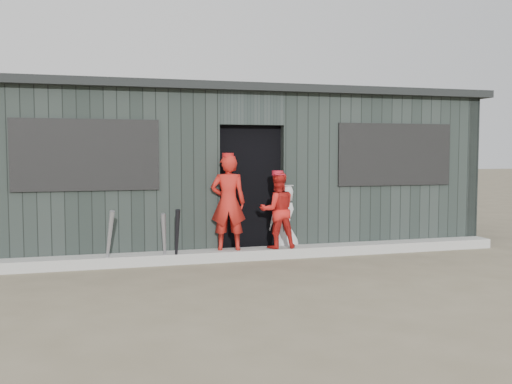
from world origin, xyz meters
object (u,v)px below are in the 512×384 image
object	(u,v)px
bat_left	(109,239)
bat_mid	(164,239)
bat_right	(177,237)
player_red_right	(277,210)
dugout	(229,169)
player_grey_back	(286,218)
player_red_left	(228,203)

from	to	relation	value
bat_left	bat_mid	distance (m)	0.75
bat_left	bat_mid	bearing A→B (deg)	1.35
bat_right	player_red_right	size ratio (longest dim) A/B	0.71
player_red_right	dugout	distance (m)	1.84
bat_left	bat_right	bearing A→B (deg)	-2.51
player_grey_back	player_red_left	bearing A→B (deg)	16.80
bat_mid	bat_left	bearing A→B (deg)	-178.65
player_red_left	player_grey_back	world-z (taller)	player_red_left
bat_left	dugout	bearing A→B (deg)	41.26
bat_left	player_grey_back	bearing A→B (deg)	9.65
bat_right	player_red_right	xyz separation A→B (m)	(1.54, 0.18, 0.32)
bat_mid	player_red_right	bearing A→B (deg)	4.09
player_grey_back	bat_mid	bearing A→B (deg)	14.30
bat_left	dugout	xyz separation A→B (m)	(2.12, 1.86, 0.88)
bat_left	bat_mid	world-z (taller)	bat_left
bat_mid	player_red_left	bearing A→B (deg)	10.09
bat_right	player_red_left	distance (m)	0.94
bat_mid	dugout	distance (m)	2.48
bat_right	player_red_left	size ratio (longest dim) A/B	0.58
player_red_right	player_grey_back	bearing A→B (deg)	-125.87
bat_right	bat_mid	bearing A→B (deg)	161.31
bat_left	bat_right	world-z (taller)	bat_left
bat_mid	player_red_right	distance (m)	1.75
bat_left	player_red_right	bearing A→B (deg)	3.26
player_red_left	dugout	world-z (taller)	dugout
bat_left	player_red_right	distance (m)	2.48
player_red_right	dugout	xyz separation A→B (m)	(-0.33, 1.72, 0.57)
bat_right	player_grey_back	distance (m)	1.86
player_red_right	player_grey_back	xyz separation A→B (m)	(0.25, 0.32, -0.17)
bat_right	player_red_left	world-z (taller)	player_red_left
player_red_left	dugout	bearing A→B (deg)	-91.44
player_grey_back	dugout	bearing A→B (deg)	-66.04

